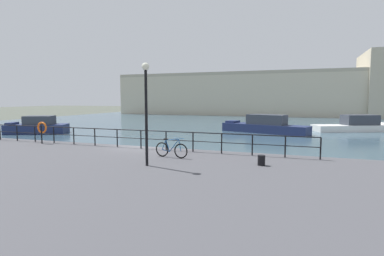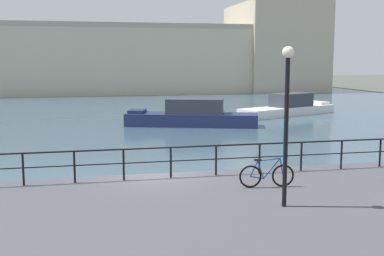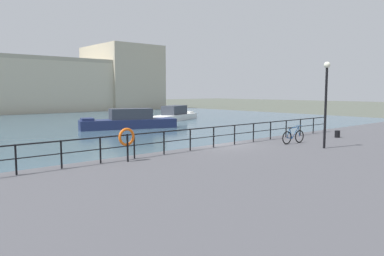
{
  "view_description": "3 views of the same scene",
  "coord_description": "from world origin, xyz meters",
  "px_view_note": "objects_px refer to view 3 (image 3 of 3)",
  "views": [
    {
      "loc": [
        9.05,
        -15.99,
        3.79
      ],
      "look_at": [
        1.53,
        5.13,
        1.61
      ],
      "focal_mm": 28.22,
      "sensor_mm": 36.0,
      "label": 1
    },
    {
      "loc": [
        -2.35,
        -16.82,
        4.95
      ],
      "look_at": [
        2.51,
        5.02,
        1.78
      ],
      "focal_mm": 45.85,
      "sensor_mm": 36.0,
      "label": 2
    },
    {
      "loc": [
        -14.33,
        -14.21,
        3.84
      ],
      "look_at": [
        0.49,
        2.77,
        1.56
      ],
      "focal_mm": 34.52,
      "sensor_mm": 36.0,
      "label": 3
    }
  ],
  "objects_px": {
    "harbor_building": "(19,84)",
    "quay_lamp_post": "(326,93)",
    "mooring_bollard": "(337,134)",
    "moored_cabin_cruiser": "(174,115)",
    "moored_green_narrowboat": "(129,121)",
    "life_ring_stand": "(127,138)",
    "parked_bicycle": "(293,137)"
  },
  "relations": [
    {
      "from": "harbor_building",
      "to": "quay_lamp_post",
      "type": "relative_size",
      "value": 15.33
    },
    {
      "from": "mooring_bollard",
      "to": "quay_lamp_post",
      "type": "height_order",
      "value": "quay_lamp_post"
    },
    {
      "from": "quay_lamp_post",
      "to": "moored_cabin_cruiser",
      "type": "bearing_deg",
      "value": 66.04
    },
    {
      "from": "moored_cabin_cruiser",
      "to": "moored_green_narrowboat",
      "type": "bearing_deg",
      "value": -176.15
    },
    {
      "from": "life_ring_stand",
      "to": "parked_bicycle",
      "type": "bearing_deg",
      "value": -8.93
    },
    {
      "from": "quay_lamp_post",
      "to": "mooring_bollard",
      "type": "bearing_deg",
      "value": 20.2
    },
    {
      "from": "parked_bicycle",
      "to": "harbor_building",
      "type": "bearing_deg",
      "value": 93.3
    },
    {
      "from": "quay_lamp_post",
      "to": "parked_bicycle",
      "type": "bearing_deg",
      "value": 82.53
    },
    {
      "from": "harbor_building",
      "to": "moored_cabin_cruiser",
      "type": "distance_m",
      "value": 34.59
    },
    {
      "from": "life_ring_stand",
      "to": "quay_lamp_post",
      "type": "height_order",
      "value": "quay_lamp_post"
    },
    {
      "from": "mooring_bollard",
      "to": "life_ring_stand",
      "type": "bearing_deg",
      "value": 172.58
    },
    {
      "from": "parked_bicycle",
      "to": "quay_lamp_post",
      "type": "relative_size",
      "value": 0.41
    },
    {
      "from": "moored_green_narrowboat",
      "to": "mooring_bollard",
      "type": "xyz_separation_m",
      "value": [
        2.14,
        -21.23,
        0.36
      ]
    },
    {
      "from": "moored_cabin_cruiser",
      "to": "parked_bicycle",
      "type": "distance_m",
      "value": 29.08
    },
    {
      "from": "parked_bicycle",
      "to": "life_ring_stand",
      "type": "bearing_deg",
      "value": 177.21
    },
    {
      "from": "mooring_bollard",
      "to": "life_ring_stand",
      "type": "height_order",
      "value": "life_ring_stand"
    },
    {
      "from": "mooring_bollard",
      "to": "quay_lamp_post",
      "type": "xyz_separation_m",
      "value": [
        -4.62,
        -1.7,
        2.59
      ]
    },
    {
      "from": "harbor_building",
      "to": "life_ring_stand",
      "type": "distance_m",
      "value": 59.27
    },
    {
      "from": "quay_lamp_post",
      "to": "moored_green_narrowboat",
      "type": "bearing_deg",
      "value": 83.82
    },
    {
      "from": "moored_cabin_cruiser",
      "to": "mooring_bollard",
      "type": "relative_size",
      "value": 22.81
    },
    {
      "from": "mooring_bollard",
      "to": "quay_lamp_post",
      "type": "bearing_deg",
      "value": -159.8
    },
    {
      "from": "harbor_building",
      "to": "parked_bicycle",
      "type": "distance_m",
      "value": 59.53
    },
    {
      "from": "harbor_building",
      "to": "parked_bicycle",
      "type": "bearing_deg",
      "value": -92.85
    },
    {
      "from": "moored_cabin_cruiser",
      "to": "mooring_bollard",
      "type": "bearing_deg",
      "value": -130.95
    },
    {
      "from": "parked_bicycle",
      "to": "quay_lamp_post",
      "type": "distance_m",
      "value": 3.15
    },
    {
      "from": "life_ring_stand",
      "to": "moored_cabin_cruiser",
      "type": "bearing_deg",
      "value": 48.41
    },
    {
      "from": "parked_bicycle",
      "to": "quay_lamp_post",
      "type": "height_order",
      "value": "quay_lamp_post"
    },
    {
      "from": "moored_green_narrowboat",
      "to": "parked_bicycle",
      "type": "distance_m",
      "value": 21.05
    },
    {
      "from": "mooring_bollard",
      "to": "quay_lamp_post",
      "type": "relative_size",
      "value": 0.1
    },
    {
      "from": "harbor_building",
      "to": "moored_cabin_cruiser",
      "type": "bearing_deg",
      "value": -74.15
    },
    {
      "from": "moored_cabin_cruiser",
      "to": "harbor_building",
      "type": "bearing_deg",
      "value": 81.56
    },
    {
      "from": "moored_green_narrowboat",
      "to": "mooring_bollard",
      "type": "relative_size",
      "value": 22.52
    }
  ]
}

